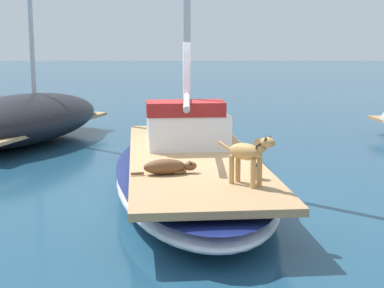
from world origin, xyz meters
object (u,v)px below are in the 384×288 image
at_px(deck_winch, 256,172).
at_px(moored_boat_port_side, 22,118).
at_px(dog_tan, 248,154).
at_px(sailboat_main, 192,173).
at_px(dog_brown, 167,167).

relative_size(deck_winch, moored_boat_port_side, 0.03).
bearing_deg(deck_winch, dog_tan, -111.77).
xyz_separation_m(sailboat_main, moored_boat_port_side, (-4.17, 4.83, 0.29)).
bearing_deg(dog_brown, sailboat_main, 76.36).
xyz_separation_m(dog_tan, moored_boat_port_side, (-4.90, 6.96, -0.46)).
height_order(dog_tan, dog_brown, dog_tan).
xyz_separation_m(dog_tan, dog_brown, (-1.08, 0.66, -0.32)).
height_order(sailboat_main, dog_brown, dog_brown).
height_order(deck_winch, moored_boat_port_side, moored_boat_port_side).
xyz_separation_m(sailboat_main, dog_brown, (-0.36, -1.47, 0.43)).
distance_m(dog_brown, deck_winch, 1.27).
bearing_deg(deck_winch, moored_boat_port_side, 127.51).
bearing_deg(dog_tan, deck_winch, 68.23).
bearing_deg(moored_boat_port_side, dog_brown, -58.80).
bearing_deg(moored_boat_port_side, sailboat_main, -49.17).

